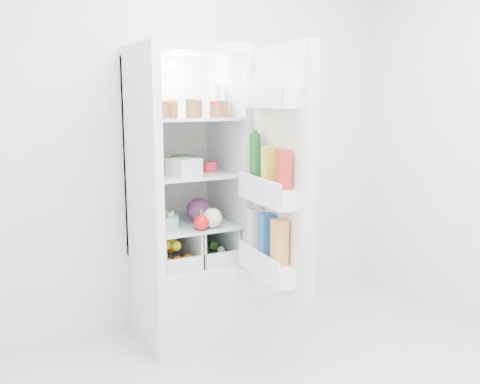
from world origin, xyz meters
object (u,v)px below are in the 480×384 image
refrigerator (185,233)px  red_cabbage (199,210)px  fridge_door (277,176)px  mushroom_bowl (166,222)px

refrigerator → red_cabbage: (0.06, -0.08, 0.16)m
refrigerator → fridge_door: bearing=-66.5°
refrigerator → mushroom_bowl: refrigerator is taller
refrigerator → mushroom_bowl: (-0.17, -0.12, 0.12)m
fridge_door → red_cabbage: bearing=25.9°
refrigerator → fridge_door: 0.82m
red_cabbage → mushroom_bowl: 0.23m
mushroom_bowl → fridge_door: size_ratio=0.11×
mushroom_bowl → fridge_door: (0.44, -0.51, 0.31)m
red_cabbage → fridge_door: bearing=-68.7°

